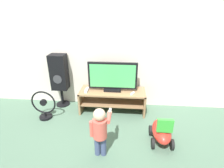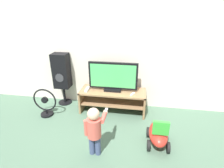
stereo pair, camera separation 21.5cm
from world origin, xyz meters
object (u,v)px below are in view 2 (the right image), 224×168
object	(u,v)px
speaker_tower	(62,72)
ride_on_toy	(158,134)
television	(113,77)
floor_fan	(45,104)
game_console	(87,89)
remote_primary	(133,94)
child	(94,128)

from	to	relation	value
speaker_tower	ride_on_toy	bearing A→B (deg)	-27.39
television	speaker_tower	world-z (taller)	speaker_tower
floor_fan	game_console	bearing A→B (deg)	23.08
game_console	floor_fan	bearing A→B (deg)	-156.92
television	remote_primary	size ratio (longest dim) A/B	6.95
remote_primary	floor_fan	size ratio (longest dim) A/B	0.24
game_console	ride_on_toy	bearing A→B (deg)	-30.86
child	floor_fan	xyz separation A→B (m)	(-1.15, 0.78, -0.19)
speaker_tower	floor_fan	size ratio (longest dim) A/B	1.96
child	floor_fan	size ratio (longest dim) A/B	1.33
television	child	world-z (taller)	television
game_console	speaker_tower	world-z (taller)	speaker_tower
floor_fan	ride_on_toy	bearing A→B (deg)	-12.85
television	child	distance (m)	1.20
child	speaker_tower	world-z (taller)	speaker_tower
game_console	remote_primary	size ratio (longest dim) A/B	1.54
game_console	remote_primary	bearing A→B (deg)	-3.30
floor_fan	ride_on_toy	xyz separation A→B (m)	(2.03, -0.46, -0.06)
television	remote_primary	xyz separation A→B (m)	(0.38, -0.13, -0.26)
speaker_tower	remote_primary	bearing A→B (deg)	-9.73
child	floor_fan	distance (m)	1.41
remote_primary	floor_fan	world-z (taller)	floor_fan
ride_on_toy	remote_primary	bearing A→B (deg)	120.57
television	floor_fan	bearing A→B (deg)	-162.38
child	floor_fan	world-z (taller)	child
game_console	ride_on_toy	size ratio (longest dim) A/B	0.37
television	game_console	distance (m)	0.55
ride_on_toy	television	bearing A→B (deg)	133.60
television	floor_fan	xyz separation A→B (m)	(-1.22, -0.39, -0.46)
remote_primary	ride_on_toy	xyz separation A→B (m)	(0.43, -0.72, -0.26)
child	speaker_tower	distance (m)	1.66
child	floor_fan	bearing A→B (deg)	145.81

